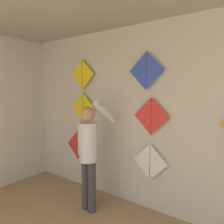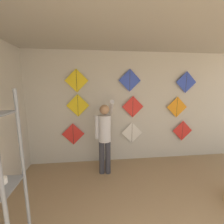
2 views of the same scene
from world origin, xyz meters
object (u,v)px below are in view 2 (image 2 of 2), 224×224
(kite_2, at_px, (182,131))
(kite_1, at_px, (132,133))
(kite_4, at_px, (133,107))
(kite_5, at_px, (177,107))
(shopkeeper, at_px, (105,133))
(kite_6, at_px, (77,81))
(kite_3, at_px, (78,105))
(kite_7, at_px, (130,80))
(kite_8, at_px, (186,82))
(kite_0, at_px, (73,134))

(kite_2, bearing_deg, kite_1, 180.00)
(kite_4, height_order, kite_5, kite_4)
(shopkeeper, xyz_separation_m, kite_4, (0.75, 0.52, 0.50))
(kite_6, bearing_deg, kite_3, 0.00)
(kite_7, relative_size, kite_8, 1.00)
(kite_1, bearing_deg, kite_3, 180.00)
(kite_2, height_order, kite_6, kite_6)
(kite_2, xyz_separation_m, kite_6, (-2.77, 0.00, 1.33))
(kite_4, xyz_separation_m, kite_7, (-0.09, 0.00, 0.66))
(kite_0, height_order, kite_3, kite_3)
(kite_1, bearing_deg, kite_2, 0.00)
(kite_0, bearing_deg, kite_7, 0.00)
(kite_1, relative_size, kite_4, 1.00)
(kite_0, bearing_deg, kite_3, 0.00)
(shopkeeper, bearing_deg, kite_8, 19.34)
(shopkeeper, bearing_deg, kite_0, 151.47)
(kite_5, bearing_deg, kite_4, 180.00)
(shopkeeper, distance_m, kite_0, 0.93)
(kite_3, bearing_deg, kite_2, 0.00)
(shopkeeper, distance_m, kite_4, 1.04)
(kite_0, bearing_deg, kite_2, 0.00)
(kite_1, relative_size, kite_7, 1.00)
(kite_4, height_order, kite_6, kite_6)
(kite_1, bearing_deg, kite_5, 0.00)
(kite_4, xyz_separation_m, kite_6, (-1.37, 0.00, 0.65))
(kite_6, bearing_deg, kite_7, 0.00)
(kite_0, distance_m, kite_8, 3.17)
(shopkeeper, relative_size, kite_0, 3.04)
(kite_3, xyz_separation_m, kite_8, (2.76, 0.00, 0.56))
(kite_0, xyz_separation_m, kite_4, (1.51, 0.00, 0.67))
(kite_0, relative_size, kite_2, 1.00)
(kite_7, bearing_deg, kite_4, 0.00)
(kite_2, xyz_separation_m, kite_3, (-2.77, 0.00, 0.73))
(kite_6, bearing_deg, shopkeeper, -39.81)
(kite_3, distance_m, kite_6, 0.59)
(kite_2, relative_size, kite_7, 1.00)
(kite_5, relative_size, kite_8, 1.00)
(kite_5, height_order, kite_7, kite_7)
(kite_5, bearing_deg, kite_3, 180.00)
(kite_6, bearing_deg, kite_5, 0.00)
(kite_4, distance_m, kite_5, 1.19)
(kite_0, distance_m, kite_6, 1.32)
(kite_5, distance_m, kite_7, 1.45)
(kite_2, bearing_deg, kite_3, 180.00)
(kite_2, xyz_separation_m, kite_7, (-1.49, 0.00, 1.34))
(kite_0, distance_m, kite_7, 1.94)
(kite_5, relative_size, kite_6, 1.00)
(kite_4, bearing_deg, kite_8, 0.00)
(kite_0, height_order, kite_5, kite_5)
(kite_2, height_order, kite_8, kite_8)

